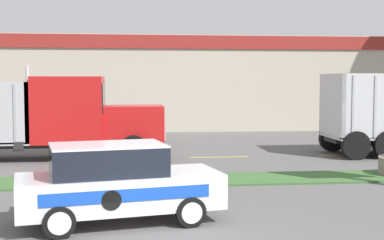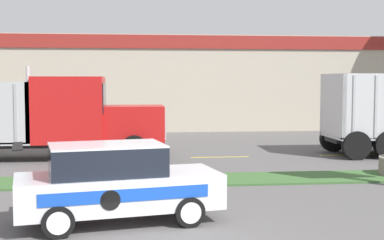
# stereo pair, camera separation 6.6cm
# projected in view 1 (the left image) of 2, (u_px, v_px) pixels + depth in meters

# --- Properties ---
(grass_verge) EXTENTS (120.00, 2.02, 0.06)m
(grass_verge) POSITION_uv_depth(u_px,v_px,m) (156.00, 181.00, 16.57)
(grass_verge) COLOR #3D6633
(grass_verge) RESTS_ON ground_plane
(centre_line_4) EXTENTS (2.40, 0.14, 0.01)m
(centre_line_4) POSITION_uv_depth(u_px,v_px,m) (86.00, 159.00, 21.26)
(centre_line_4) COLOR yellow
(centre_line_4) RESTS_ON ground_plane
(centre_line_5) EXTENTS (2.40, 0.14, 0.01)m
(centre_line_5) POSITION_uv_depth(u_px,v_px,m) (220.00, 157.00, 21.86)
(centre_line_5) COLOR yellow
(centre_line_5) RESTS_ON ground_plane
(centre_line_6) EXTENTS (2.40, 0.14, 0.01)m
(centre_line_6) POSITION_uv_depth(u_px,v_px,m) (346.00, 155.00, 22.46)
(centre_line_6) COLOR yellow
(centre_line_6) RESTS_ON ground_plane
(dump_truck_mid) EXTENTS (11.12, 2.63, 3.68)m
(dump_truck_mid) POSITION_uv_depth(u_px,v_px,m) (49.00, 118.00, 21.13)
(dump_truck_mid) COLOR black
(dump_truck_mid) RESTS_ON ground_plane
(rally_car) EXTENTS (4.66, 2.57, 1.79)m
(rally_car) POSITION_uv_depth(u_px,v_px,m) (116.00, 183.00, 11.70)
(rally_car) COLOR silver
(rally_car) RESTS_ON ground_plane
(store_building_backdrop) EXTENTS (40.06, 12.10, 5.90)m
(store_building_backdrop) POSITION_uv_depth(u_px,v_px,m) (105.00, 83.00, 37.60)
(store_building_backdrop) COLOR #BCB29E
(store_building_backdrop) RESTS_ON ground_plane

